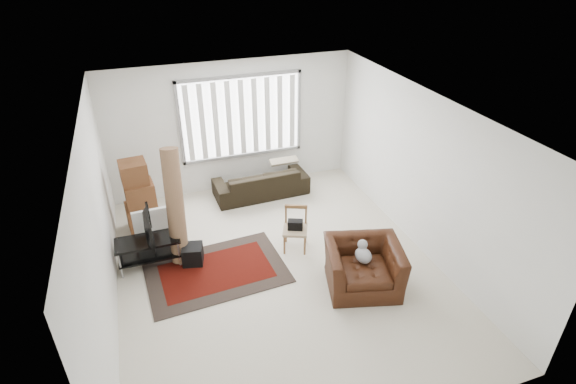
% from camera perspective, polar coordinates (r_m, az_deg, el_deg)
% --- Properties ---
extents(room, '(6.00, 6.02, 2.71)m').
position_cam_1_polar(room, '(6.90, -2.40, 4.17)').
color(room, beige).
rests_on(room, ground).
extents(persian_rug, '(2.28, 1.60, 0.02)m').
position_cam_1_polar(persian_rug, '(7.48, -9.09, -9.91)').
color(persian_rug, black).
rests_on(persian_rug, ground).
extents(tv_stand, '(1.01, 0.45, 0.50)m').
position_cam_1_polar(tv_stand, '(7.65, -17.32, -6.67)').
color(tv_stand, black).
rests_on(tv_stand, ground).
extents(tv, '(0.11, 0.82, 0.47)m').
position_cam_1_polar(tv, '(7.44, -17.75, -4.35)').
color(tv, black).
rests_on(tv, tv_stand).
extents(subwoofer, '(0.39, 0.39, 0.32)m').
position_cam_1_polar(subwoofer, '(7.62, -12.00, -7.73)').
color(subwoofer, black).
rests_on(subwoofer, persian_rug).
extents(moving_boxes, '(0.60, 0.55, 1.35)m').
position_cam_1_polar(moving_boxes, '(8.50, -18.31, -0.79)').
color(moving_boxes, brown).
rests_on(moving_boxes, ground).
extents(white_flatpack, '(0.58, 0.21, 0.74)m').
position_cam_1_polar(white_flatpack, '(8.05, -16.89, -4.57)').
color(white_flatpack, silver).
rests_on(white_flatpack, ground).
extents(rolled_rug, '(0.42, 0.70, 1.93)m').
position_cam_1_polar(rolled_rug, '(7.41, -14.13, -1.81)').
color(rolled_rug, brown).
rests_on(rolled_rug, ground).
extents(sofa, '(1.96, 0.90, 0.74)m').
position_cam_1_polar(sofa, '(9.29, -3.47, 1.72)').
color(sofa, black).
rests_on(sofa, ground).
extents(side_chair, '(0.54, 0.54, 0.76)m').
position_cam_1_polar(side_chair, '(7.66, 0.94, -4.47)').
color(side_chair, '#9A8465').
rests_on(side_chair, ground).
extents(armchair, '(1.34, 1.23, 0.83)m').
position_cam_1_polar(armchair, '(6.98, 9.55, -8.99)').
color(armchair, '#34170A').
rests_on(armchair, ground).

